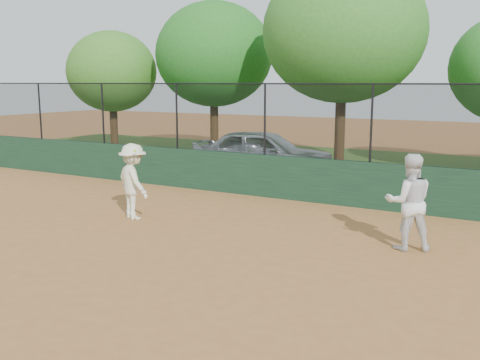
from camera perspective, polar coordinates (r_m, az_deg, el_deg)
The scene contains 10 objects.
ground at distance 10.15m, azimuth -10.10°, elevation -8.26°, with size 80.00×80.00×0.00m, color #A66935.
back_wall at distance 15.00m, azimuth 4.33°, elevation 0.30°, with size 26.00×0.20×1.20m, color #1B3C25.
grass_strip at distance 20.63m, azimuth 11.25°, elevation 1.22°, with size 36.00×12.00×0.01m, color #2A4916.
parked_car at distance 18.30m, azimuth 2.49°, elevation 2.87°, with size 1.95×4.85×1.65m, color #B6BCC1.
player_second at distance 10.82m, azimuth 17.57°, elevation -2.25°, with size 0.92×0.71×1.88m, color white.
player_main at distance 12.91m, azimuth -11.32°, elevation -0.15°, with size 1.34×1.10×1.80m.
fence_assembly at distance 14.81m, azimuth 4.31°, elevation 6.55°, with size 26.00×0.06×2.00m.
tree_0 at distance 25.38m, azimuth -13.53°, elevation 11.16°, with size 4.20×3.82×5.51m.
tree_1 at distance 23.18m, azimuth -2.83°, elevation 13.21°, with size 5.08×4.62×6.57m.
tree_2 at distance 19.25m, azimuth 10.95°, elevation 15.27°, with size 5.64×5.13×7.36m.
Camera 1 is at (6.11, -7.44, 3.22)m, focal length 40.00 mm.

